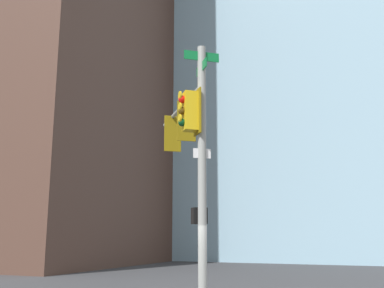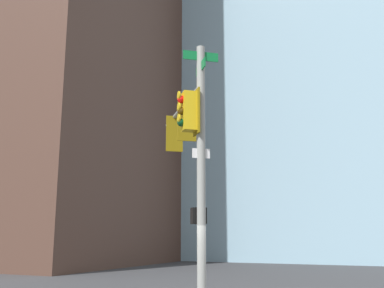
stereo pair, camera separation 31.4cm
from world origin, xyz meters
TOP-DOWN VIEW (x-y plane):
  - signal_pole_assembly at (-0.37, -0.73)m, footprint 3.87×3.14m
  - building_brick_nearside at (-20.22, -23.28)m, footprint 20.12×19.06m

SIDE VIEW (x-z plane):
  - signal_pole_assembly at x=-0.37m, z-range 1.19..8.27m
  - building_brick_nearside at x=-20.22m, z-range 0.00..46.87m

